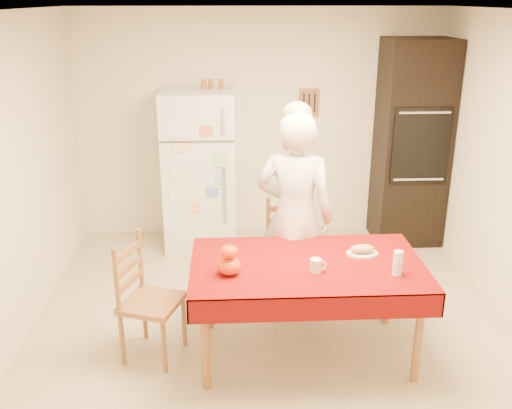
{
  "coord_description": "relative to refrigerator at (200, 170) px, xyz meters",
  "views": [
    {
      "loc": [
        -0.35,
        -3.97,
        2.59
      ],
      "look_at": [
        -0.14,
        0.2,
        1.07
      ],
      "focal_mm": 40.0,
      "sensor_mm": 36.0,
      "label": 1
    }
  ],
  "objects": [
    {
      "name": "floor",
      "position": [
        0.65,
        -1.88,
        -0.85
      ],
      "size": [
        4.5,
        4.5,
        0.0
      ],
      "primitive_type": "plane",
      "color": "tan",
      "rests_on": "ground"
    },
    {
      "name": "room_shell",
      "position": [
        0.65,
        -1.88,
        0.77
      ],
      "size": [
        4.02,
        4.52,
        2.51
      ],
      "color": "beige",
      "rests_on": "ground"
    },
    {
      "name": "refrigerator",
      "position": [
        0.0,
        0.0,
        0.0
      ],
      "size": [
        0.75,
        0.74,
        1.7
      ],
      "color": "white",
      "rests_on": "floor"
    },
    {
      "name": "oven_cabinet",
      "position": [
        2.28,
        0.05,
        0.25
      ],
      "size": [
        0.7,
        0.62,
        2.2
      ],
      "color": "black",
      "rests_on": "floor"
    },
    {
      "name": "dining_table",
      "position": [
        0.87,
        -2.11,
        -0.16
      ],
      "size": [
        1.7,
        1.0,
        0.76
      ],
      "color": "brown",
      "rests_on": "floor"
    },
    {
      "name": "chair_far",
      "position": [
        0.85,
        -1.25,
        -0.34
      ],
      "size": [
        0.52,
        0.51,
        0.95
      ],
      "rotation": [
        0.0,
        0.0,
        0.3
      ],
      "color": "brown",
      "rests_on": "floor"
    },
    {
      "name": "chair_left",
      "position": [
        -0.34,
        -2.07,
        -0.34
      ],
      "size": [
        0.52,
        0.53,
        0.95
      ],
      "rotation": [
        0.0,
        0.0,
        1.23
      ],
      "color": "brown",
      "rests_on": "floor"
    },
    {
      "name": "seated_woman",
      "position": [
        0.84,
        -1.52,
        0.04
      ],
      "size": [
        0.74,
        0.59,
        1.78
      ],
      "primitive_type": "imported",
      "rotation": [
        0.0,
        0.0,
        2.85
      ],
      "color": "silver",
      "rests_on": "floor"
    },
    {
      "name": "coffee_mug",
      "position": [
        0.91,
        -2.26,
        -0.04
      ],
      "size": [
        0.08,
        0.08,
        0.1
      ],
      "primitive_type": "cylinder",
      "color": "white",
      "rests_on": "dining_table"
    },
    {
      "name": "pumpkin_lower",
      "position": [
        0.3,
        -2.26,
        -0.03
      ],
      "size": [
        0.17,
        0.17,
        0.13
      ],
      "primitive_type": "ellipsoid",
      "color": "#C75604",
      "rests_on": "dining_table"
    },
    {
      "name": "pumpkin_upper",
      "position": [
        0.3,
        -2.26,
        0.08
      ],
      "size": [
        0.12,
        0.12,
        0.09
      ],
      "primitive_type": "ellipsoid",
      "color": "orange",
      "rests_on": "pumpkin_lower"
    },
    {
      "name": "wine_glass",
      "position": [
        1.47,
        -2.32,
        -0.0
      ],
      "size": [
        0.07,
        0.07,
        0.18
      ],
      "primitive_type": "cylinder",
      "color": "white",
      "rests_on": "dining_table"
    },
    {
      "name": "bread_plate",
      "position": [
        1.3,
        -1.99,
        -0.08
      ],
      "size": [
        0.24,
        0.24,
        0.02
      ],
      "primitive_type": "cylinder",
      "color": "silver",
      "rests_on": "dining_table"
    },
    {
      "name": "bread_loaf",
      "position": [
        1.3,
        -1.99,
        -0.04
      ],
      "size": [
        0.18,
        0.1,
        0.06
      ],
      "primitive_type": "ellipsoid",
      "color": "#966B49",
      "rests_on": "bread_plate"
    },
    {
      "name": "spice_jar_left",
      "position": [
        0.07,
        0.05,
        0.9
      ],
      "size": [
        0.05,
        0.05,
        0.1
      ],
      "primitive_type": "cylinder",
      "color": "#98511B",
      "rests_on": "refrigerator"
    },
    {
      "name": "spice_jar_mid",
      "position": [
        0.14,
        0.05,
        0.9
      ],
      "size": [
        0.05,
        0.05,
        0.1
      ],
      "primitive_type": "cylinder",
      "color": "brown",
      "rests_on": "refrigerator"
    },
    {
      "name": "spice_jar_right",
      "position": [
        0.25,
        0.05,
        0.9
      ],
      "size": [
        0.05,
        0.05,
        0.1
      ],
      "primitive_type": "cylinder",
      "color": "#95551B",
      "rests_on": "refrigerator"
    }
  ]
}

